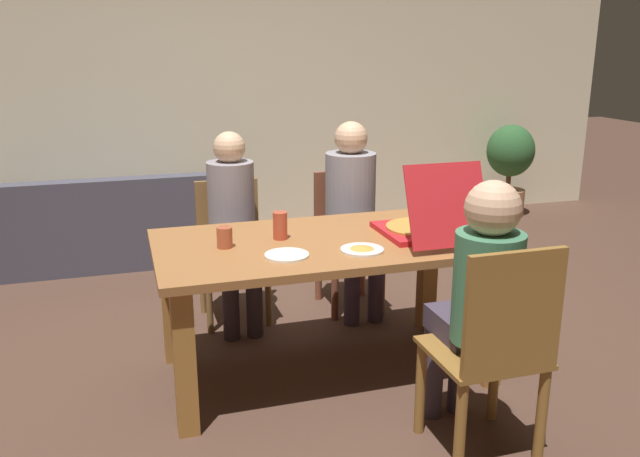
{
  "coord_description": "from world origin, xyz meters",
  "views": [
    {
      "loc": [
        -0.97,
        -3.07,
        1.73
      ],
      "look_at": [
        0.0,
        0.1,
        0.78
      ],
      "focal_mm": 36.88,
      "sensor_mm": 36.0,
      "label": 1
    }
  ],
  "objects_px": {
    "person_0": "(353,203)",
    "drinking_glass_1": "(280,226)",
    "person_1": "(479,292)",
    "chair_2": "(231,242)",
    "plate_1": "(362,249)",
    "pizza_box_0": "(424,226)",
    "drinking_glass_0": "(225,237)",
    "person_2": "(233,216)",
    "potted_plant": "(510,162)",
    "dining_table": "(326,263)",
    "plate_0": "(287,255)",
    "couch": "(95,230)",
    "chair_1": "(495,350)",
    "chair_0": "(346,237)"
  },
  "relations": [
    {
      "from": "dining_table",
      "to": "potted_plant",
      "type": "bearing_deg",
      "value": 43.38
    },
    {
      "from": "pizza_box_0",
      "to": "potted_plant",
      "type": "height_order",
      "value": "pizza_box_0"
    },
    {
      "from": "pizza_box_0",
      "to": "chair_2",
      "type": "bearing_deg",
      "value": 130.61
    },
    {
      "from": "chair_2",
      "to": "plate_1",
      "type": "xyz_separation_m",
      "value": [
        0.46,
        -1.15,
        0.26
      ]
    },
    {
      "from": "person_2",
      "to": "plate_0",
      "type": "distance_m",
      "value": 0.99
    },
    {
      "from": "drinking_glass_1",
      "to": "potted_plant",
      "type": "relative_size",
      "value": 0.15
    },
    {
      "from": "chair_0",
      "to": "chair_2",
      "type": "distance_m",
      "value": 0.77
    },
    {
      "from": "drinking_glass_0",
      "to": "plate_1",
      "type": "bearing_deg",
      "value": -21.77
    },
    {
      "from": "plate_1",
      "to": "person_1",
      "type": "bearing_deg",
      "value": -61.13
    },
    {
      "from": "person_1",
      "to": "chair_2",
      "type": "height_order",
      "value": "person_1"
    },
    {
      "from": "plate_1",
      "to": "person_2",
      "type": "bearing_deg",
      "value": 114.41
    },
    {
      "from": "drinking_glass_0",
      "to": "dining_table",
      "type": "bearing_deg",
      "value": -2.05
    },
    {
      "from": "person_2",
      "to": "drinking_glass_0",
      "type": "bearing_deg",
      "value": -102.66
    },
    {
      "from": "dining_table",
      "to": "person_2",
      "type": "height_order",
      "value": "person_2"
    },
    {
      "from": "chair_1",
      "to": "potted_plant",
      "type": "bearing_deg",
      "value": 56.68
    },
    {
      "from": "chair_1",
      "to": "potted_plant",
      "type": "relative_size",
      "value": 1.04
    },
    {
      "from": "plate_1",
      "to": "couch",
      "type": "bearing_deg",
      "value": 117.83
    },
    {
      "from": "chair_2",
      "to": "person_2",
      "type": "distance_m",
      "value": 0.25
    },
    {
      "from": "person_2",
      "to": "person_1",
      "type": "bearing_deg",
      "value": -63.95
    },
    {
      "from": "plate_1",
      "to": "potted_plant",
      "type": "bearing_deg",
      "value": 46.99
    },
    {
      "from": "drinking_glass_0",
      "to": "couch",
      "type": "xyz_separation_m",
      "value": [
        -0.7,
        2.27,
        -0.53
      ]
    },
    {
      "from": "plate_0",
      "to": "plate_1",
      "type": "height_order",
      "value": "plate_1"
    },
    {
      "from": "dining_table",
      "to": "couch",
      "type": "bearing_deg",
      "value": 118.04
    },
    {
      "from": "person_0",
      "to": "chair_2",
      "type": "distance_m",
      "value": 0.82
    },
    {
      "from": "pizza_box_0",
      "to": "plate_1",
      "type": "distance_m",
      "value": 0.43
    },
    {
      "from": "couch",
      "to": "drinking_glass_1",
      "type": "bearing_deg",
      "value": -65.64
    },
    {
      "from": "person_0",
      "to": "plate_0",
      "type": "height_order",
      "value": "person_0"
    },
    {
      "from": "person_1",
      "to": "potted_plant",
      "type": "relative_size",
      "value": 1.29
    },
    {
      "from": "plate_1",
      "to": "drinking_glass_1",
      "type": "xyz_separation_m",
      "value": [
        -0.33,
        0.31,
        0.06
      ]
    },
    {
      "from": "chair_1",
      "to": "drinking_glass_1",
      "type": "xyz_separation_m",
      "value": [
        -0.64,
        1.03,
        0.3
      ]
    },
    {
      "from": "person_1",
      "to": "plate_1",
      "type": "distance_m",
      "value": 0.65
    },
    {
      "from": "drinking_glass_1",
      "to": "potted_plant",
      "type": "xyz_separation_m",
      "value": [
        2.99,
        2.53,
        -0.26
      ]
    },
    {
      "from": "person_0",
      "to": "couch",
      "type": "height_order",
      "value": "person_0"
    },
    {
      "from": "pizza_box_0",
      "to": "drinking_glass_0",
      "type": "distance_m",
      "value": 1.03
    },
    {
      "from": "person_1",
      "to": "drinking_glass_0",
      "type": "distance_m",
      "value": 1.25
    },
    {
      "from": "plate_0",
      "to": "person_0",
      "type": "bearing_deg",
      "value": 55.05
    },
    {
      "from": "chair_1",
      "to": "pizza_box_0",
      "type": "height_order",
      "value": "pizza_box_0"
    },
    {
      "from": "person_1",
      "to": "pizza_box_0",
      "type": "bearing_deg",
      "value": 82.93
    },
    {
      "from": "dining_table",
      "to": "plate_1",
      "type": "xyz_separation_m",
      "value": [
        0.11,
        -0.23,
        0.13
      ]
    },
    {
      "from": "person_0",
      "to": "drinking_glass_1",
      "type": "xyz_separation_m",
      "value": [
        -0.64,
        -0.69,
        0.09
      ]
    },
    {
      "from": "drinking_glass_0",
      "to": "potted_plant",
      "type": "bearing_deg",
      "value": 38.34
    },
    {
      "from": "dining_table",
      "to": "drinking_glass_0",
      "type": "distance_m",
      "value": 0.55
    },
    {
      "from": "chair_0",
      "to": "pizza_box_0",
      "type": "xyz_separation_m",
      "value": [
        0.09,
        -0.98,
        0.33
      ]
    },
    {
      "from": "plate_0",
      "to": "potted_plant",
      "type": "distance_m",
      "value": 4.14
    },
    {
      "from": "person_2",
      "to": "pizza_box_0",
      "type": "xyz_separation_m",
      "value": [
        0.86,
        -0.86,
        0.1
      ]
    },
    {
      "from": "couch",
      "to": "chair_0",
      "type": "bearing_deg",
      "value": -40.32
    },
    {
      "from": "chair_1",
      "to": "chair_2",
      "type": "relative_size",
      "value": 1.1
    },
    {
      "from": "chair_0",
      "to": "plate_1",
      "type": "relative_size",
      "value": 4.21
    },
    {
      "from": "person_2",
      "to": "plate_0",
      "type": "xyz_separation_m",
      "value": [
        0.09,
        -0.98,
        0.05
      ]
    },
    {
      "from": "person_0",
      "to": "chair_1",
      "type": "distance_m",
      "value": 1.73
    }
  ]
}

